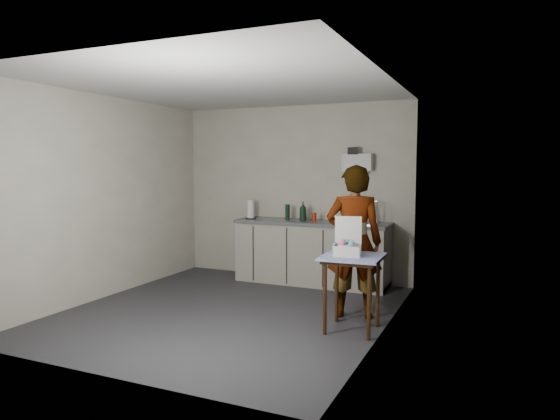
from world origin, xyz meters
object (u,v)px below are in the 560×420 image
at_px(soap_bottle, 303,211).
at_px(dark_bottle, 288,212).
at_px(standing_man, 354,242).
at_px(soda_can, 314,217).
at_px(kitchen_counter, 312,254).
at_px(bakery_box, 347,247).
at_px(side_table, 352,265).
at_px(paper_towel, 251,210).
at_px(dish_rack, 359,219).

relative_size(soap_bottle, dark_bottle, 1.21).
xyz_separation_m(standing_man, soap_bottle, (-1.11, 1.30, 0.19)).
bearing_deg(standing_man, soda_can, -68.13).
distance_m(soda_can, dark_bottle, 0.42).
distance_m(kitchen_counter, bakery_box, 2.12).
relative_size(kitchen_counter, soap_bottle, 8.03).
xyz_separation_m(soap_bottle, bakery_box, (1.17, -1.77, -0.18)).
bearing_deg(soap_bottle, side_table, -55.22).
distance_m(side_table, paper_towel, 2.70).
relative_size(side_table, dark_bottle, 3.40).
bearing_deg(soap_bottle, dish_rack, -1.85).
distance_m(kitchen_counter, side_table, 2.12).
bearing_deg(soda_can, standing_man, -54.18).
height_order(kitchen_counter, soda_can, soda_can).
relative_size(kitchen_counter, dark_bottle, 9.70).
bearing_deg(dish_rack, side_table, -77.35).
relative_size(standing_man, soap_bottle, 6.13).
bearing_deg(soda_can, soap_bottle, -176.32).
xyz_separation_m(dark_bottle, dish_rack, (1.08, -0.03, -0.04)).
bearing_deg(standing_man, dark_bottle, -57.83).
distance_m(side_table, dark_bottle, 2.34).
xyz_separation_m(kitchen_counter, soda_can, (0.04, -0.01, 0.55)).
height_order(side_table, dark_bottle, dark_bottle).
height_order(standing_man, paper_towel, standing_man).
distance_m(side_table, bakery_box, 0.20).
bearing_deg(soap_bottle, dark_bottle, 178.22).
bearing_deg(soda_can, paper_towel, -176.79).
relative_size(paper_towel, bakery_box, 0.73).
xyz_separation_m(dish_rack, bakery_box, (0.33, -1.75, -0.11)).
height_order(soda_can, bakery_box, bakery_box).
xyz_separation_m(standing_man, dark_bottle, (-1.36, 1.31, 0.17)).
bearing_deg(standing_man, bakery_box, 82.84).
relative_size(dish_rack, bakery_box, 1.15).
distance_m(side_table, soda_can, 2.09).
bearing_deg(paper_towel, dark_bottle, 5.18).
bearing_deg(soap_bottle, kitchen_counter, 9.69).
height_order(soda_can, paper_towel, paper_towel).
relative_size(standing_man, soda_can, 13.81).
bearing_deg(paper_towel, standing_man, -32.96).
height_order(kitchen_counter, bakery_box, bakery_box).
bearing_deg(bakery_box, soap_bottle, 111.53).
xyz_separation_m(soap_bottle, soda_can, (0.17, 0.01, -0.08)).
bearing_deg(soda_can, dish_rack, -3.24).
bearing_deg(bakery_box, dish_rack, 88.88).
xyz_separation_m(side_table, bakery_box, (-0.06, -0.00, 0.19)).
relative_size(soda_can, paper_towel, 0.44).
bearing_deg(kitchen_counter, dish_rack, -3.97).
xyz_separation_m(soda_can, dish_rack, (0.67, -0.04, 0.01)).
bearing_deg(kitchen_counter, soda_can, -16.13).
height_order(soda_can, dish_rack, dish_rack).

